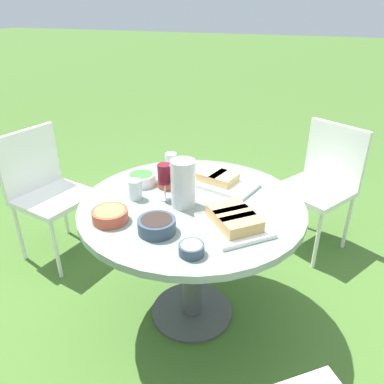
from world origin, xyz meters
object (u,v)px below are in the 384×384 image
at_px(chair_near_right, 322,178).
at_px(water_pitcher, 183,183).
at_px(chair_far_back, 45,185).
at_px(dining_table, 192,223).
at_px(wine_glass, 164,175).

distance_m(chair_near_right, water_pitcher, 1.26).
bearing_deg(chair_far_back, dining_table, 168.05).
xyz_separation_m(dining_table, chair_near_right, (-0.60, -1.00, -0.09)).
bearing_deg(chair_far_back, water_pitcher, 165.87).
xyz_separation_m(chair_near_right, water_pitcher, (0.64, 1.04, 0.33)).
distance_m(chair_near_right, chair_far_back, 1.91).
distance_m(dining_table, wine_glass, 0.29).
relative_size(chair_far_back, wine_glass, 4.65).
bearing_deg(wine_glass, water_pitcher, 166.53).
distance_m(chair_far_back, wine_glass, 1.09).
distance_m(chair_near_right, wine_glass, 1.31).
bearing_deg(water_pitcher, dining_table, -130.23).
distance_m(dining_table, chair_far_back, 1.17).
bearing_deg(dining_table, water_pitcher, 49.77).
bearing_deg(chair_near_right, chair_far_back, 23.60).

